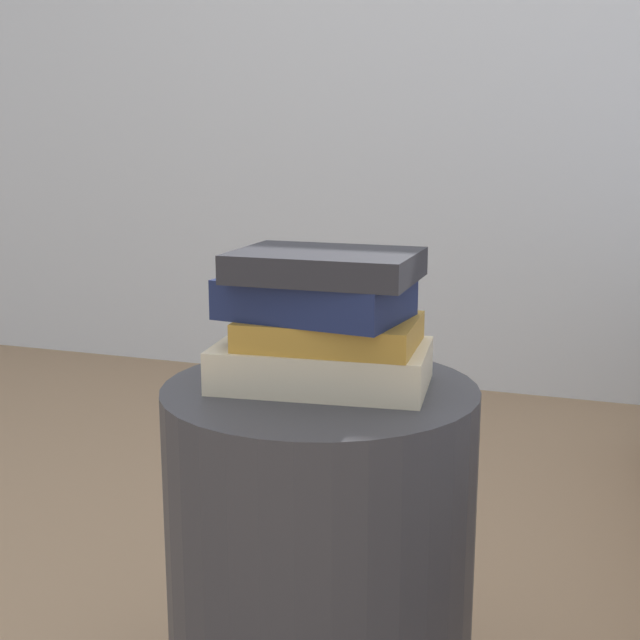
% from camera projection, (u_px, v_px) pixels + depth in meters
% --- Properties ---
extents(wall_back, '(7.00, 0.08, 2.60)m').
position_uv_depth(wall_back, '(517.00, 11.00, 2.84)').
color(wall_back, silver).
rests_on(wall_back, ground_plane).
extents(side_table, '(0.42, 0.42, 0.57)m').
position_uv_depth(side_table, '(320.00, 583.00, 1.20)').
color(side_table, '#333338').
rests_on(side_table, ground_plane).
extents(book_cream, '(0.30, 0.19, 0.06)m').
position_uv_depth(book_cream, '(319.00, 365.00, 1.15)').
color(book_cream, beige).
rests_on(book_cream, side_table).
extents(book_ochre, '(0.24, 0.17, 0.04)m').
position_uv_depth(book_ochre, '(330.00, 331.00, 1.13)').
color(book_ochre, '#B7842D').
rests_on(book_ochre, book_cream).
extents(book_navy, '(0.25, 0.18, 0.05)m').
position_uv_depth(book_navy, '(315.00, 298.00, 1.13)').
color(book_navy, '#19234C').
rests_on(book_navy, book_ochre).
extents(book_charcoal, '(0.23, 0.17, 0.04)m').
position_uv_depth(book_charcoal, '(325.00, 266.00, 1.10)').
color(book_charcoal, '#28282D').
rests_on(book_charcoal, book_navy).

